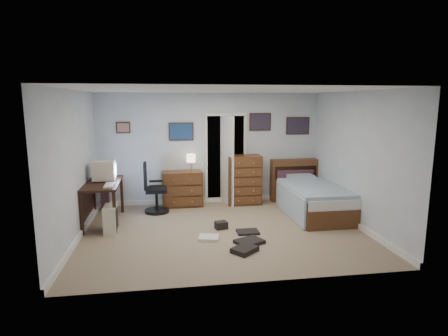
{
  "coord_description": "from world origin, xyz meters",
  "views": [
    {
      "loc": [
        -0.96,
        -6.4,
        2.3
      ],
      "look_at": [
        0.06,
        0.3,
        1.1
      ],
      "focal_mm": 30.0,
      "sensor_mm": 36.0,
      "label": 1
    }
  ],
  "objects_px": {
    "low_dresser": "(182,189)",
    "office_chair": "(154,193)",
    "tall_dresser": "(244,180)",
    "computer_desk": "(98,192)",
    "bed": "(313,199)"
  },
  "relations": [
    {
      "from": "low_dresser",
      "to": "office_chair",
      "type": "bearing_deg",
      "value": -148.02
    },
    {
      "from": "office_chair",
      "to": "low_dresser",
      "type": "relative_size",
      "value": 1.21
    },
    {
      "from": "computer_desk",
      "to": "low_dresser",
      "type": "bearing_deg",
      "value": 29.8
    },
    {
      "from": "office_chair",
      "to": "low_dresser",
      "type": "bearing_deg",
      "value": 32.95
    },
    {
      "from": "tall_dresser",
      "to": "low_dresser",
      "type": "bearing_deg",
      "value": 178.92
    },
    {
      "from": "bed",
      "to": "office_chair",
      "type": "bearing_deg",
      "value": 169.49
    },
    {
      "from": "low_dresser",
      "to": "tall_dresser",
      "type": "xyz_separation_m",
      "value": [
        1.39,
        -0.02,
        0.17
      ]
    },
    {
      "from": "bed",
      "to": "low_dresser",
      "type": "bearing_deg",
      "value": 158.62
    },
    {
      "from": "bed",
      "to": "tall_dresser",
      "type": "bearing_deg",
      "value": 141.09
    },
    {
      "from": "low_dresser",
      "to": "bed",
      "type": "height_order",
      "value": "low_dresser"
    },
    {
      "from": "office_chair",
      "to": "tall_dresser",
      "type": "height_order",
      "value": "tall_dresser"
    },
    {
      "from": "computer_desk",
      "to": "tall_dresser",
      "type": "bearing_deg",
      "value": 16.45
    },
    {
      "from": "low_dresser",
      "to": "tall_dresser",
      "type": "bearing_deg",
      "value": -3.68
    },
    {
      "from": "low_dresser",
      "to": "computer_desk",
      "type": "bearing_deg",
      "value": -151.82
    },
    {
      "from": "office_chair",
      "to": "bed",
      "type": "relative_size",
      "value": 0.52
    }
  ]
}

